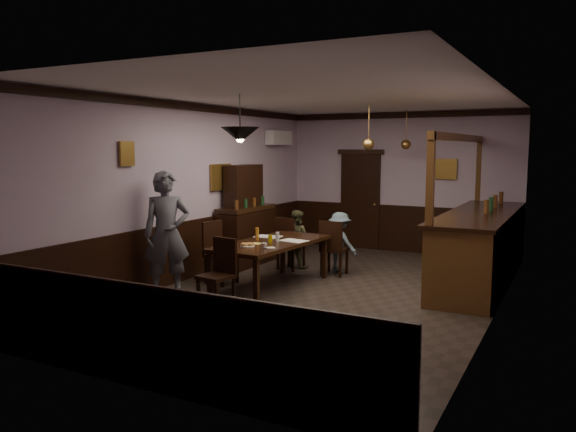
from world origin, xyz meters
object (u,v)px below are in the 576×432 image
Objects in this scene: chair_side at (218,249)px; coffee_cup at (264,245)px; chair_far_left at (288,241)px; person_seated_right at (340,243)px; chair_far_right at (333,246)px; pendant_iron at (240,135)px; person_standing at (167,234)px; sideboard at (246,225)px; dining_table at (271,246)px; chair_near at (220,270)px; soda_can at (270,239)px; bar_counter at (481,244)px; pendant_brass_mid at (368,144)px; person_seated_left at (297,239)px; pendant_brass_far at (406,145)px.

chair_side is 1.28m from coffee_cup.
chair_far_left is 0.89× the size of person_seated_right.
pendant_iron reaches higher than chair_far_right.
sideboard is at bearing 47.87° from person_standing.
dining_table is at bearing -45.69° from sideboard.
chair_near is 8.17× the size of soda_can.
bar_counter reaches higher than dining_table.
person_standing reaches higher than soda_can.
sideboard is at bearing 123.83° from chair_near.
sideboard reaches higher than chair_far_left.
chair_far_left is 0.95× the size of chair_side.
chair_far_left is 0.51× the size of sideboard.
soda_can is (0.12, 1.23, 0.27)m from chair_near.
pendant_iron is at bearing -26.95° from person_standing.
chair_far_right is at bearing 104.46° from person_seated_right.
coffee_cup is at bearing 75.98° from chair_near.
dining_table is 3.28× the size of pendant_iron.
coffee_cup is at bearing 97.64° from person_seated_right.
chair_far_left is at bearing -166.68° from bar_counter.
chair_far_left is 2.27m from pendant_brass_mid.
chair_far_right is 0.52× the size of person_standing.
pendant_iron reaches higher than person_seated_left.
bar_counter is at bearing -162.51° from chair_far_right.
pendant_brass_mid is at bearing 7.31° from person_standing.
chair_far_right is at bearing 66.12° from dining_table.
chair_far_left is 1.42× the size of pendant_iron.
person_seated_right reaches higher than chair_far_right.
chair_far_right is at bearing 83.92° from coffee_cup.
coffee_cup is 2.48m from sideboard.
chair_far_right is at bearing 8.94° from person_standing.
soda_can is at bearing -108.66° from pendant_brass_far.
chair_side is 4.44m from pendant_brass_far.
sideboard is at bearing 22.87° from chair_side.
pendant_brass_far is (1.26, 4.16, -0.12)m from pendant_iron.
dining_table is 2.31× the size of chair_far_left.
chair_far_left is 1.21× the size of pendant_brass_far.
soda_can is (-0.51, -1.32, 0.27)m from chair_far_right.
chair_side is 1.49× the size of pendant_iron.
pendant_iron is (0.03, 0.52, 1.88)m from chair_near.
pendant_brass_far is (1.57, 2.06, 1.76)m from chair_far_left.
pendant_brass_far is at bearing 83.71° from chair_near.
pendant_brass_far reaches higher than chair_near.
chair_far_right reaches higher than dining_table.
chair_side is at bearing 134.95° from chair_near.
dining_table is 1.33m from chair_near.
chair_far_right reaches higher than soda_can.
person_standing is 0.43× the size of bar_counter.
chair_near is at bearing -53.91° from person_standing.
chair_side is at bearing -150.21° from bar_counter.
person_seated_left is at bearing -23.26° from chair_far_right.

